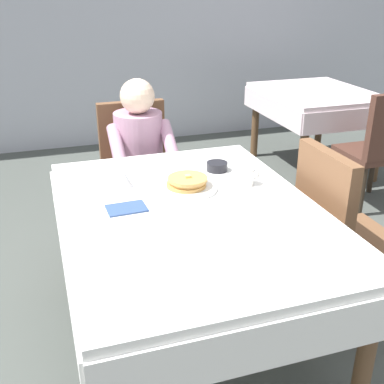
# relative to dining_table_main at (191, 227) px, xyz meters

# --- Properties ---
(ground_plane) EXTENTS (14.00, 14.00, 0.00)m
(ground_plane) POSITION_rel_dining_table_main_xyz_m (0.00, 0.00, -0.65)
(ground_plane) COLOR #474C47
(dining_table_main) EXTENTS (1.12, 1.52, 0.74)m
(dining_table_main) POSITION_rel_dining_table_main_xyz_m (0.00, 0.00, 0.00)
(dining_table_main) COLOR white
(dining_table_main) RESTS_ON ground
(chair_diner) EXTENTS (0.44, 0.45, 0.93)m
(chair_diner) POSITION_rel_dining_table_main_xyz_m (-0.01, 1.17, -0.12)
(chair_diner) COLOR brown
(chair_diner) RESTS_ON ground
(diner_person) EXTENTS (0.40, 0.43, 1.12)m
(diner_person) POSITION_rel_dining_table_main_xyz_m (-0.01, 1.01, 0.02)
(diner_person) COLOR #B2849E
(diner_person) RESTS_ON ground
(chair_right_side) EXTENTS (0.45, 0.44, 0.93)m
(chair_right_side) POSITION_rel_dining_table_main_xyz_m (0.77, 0.00, -0.12)
(chair_right_side) COLOR brown
(chair_right_side) RESTS_ON ground
(plate_breakfast) EXTENTS (0.28, 0.28, 0.02)m
(plate_breakfast) POSITION_rel_dining_table_main_xyz_m (0.05, 0.20, 0.10)
(plate_breakfast) COLOR white
(plate_breakfast) RESTS_ON dining_table_main
(breakfast_stack) EXTENTS (0.19, 0.19, 0.06)m
(breakfast_stack) POSITION_rel_dining_table_main_xyz_m (0.05, 0.21, 0.13)
(breakfast_stack) COLOR tan
(breakfast_stack) RESTS_ON plate_breakfast
(cup_coffee) EXTENTS (0.11, 0.08, 0.08)m
(cup_coffee) POSITION_rel_dining_table_main_xyz_m (0.34, 0.17, 0.13)
(cup_coffee) COLOR white
(cup_coffee) RESTS_ON dining_table_main
(bowl_butter) EXTENTS (0.11, 0.11, 0.04)m
(bowl_butter) POSITION_rel_dining_table_main_xyz_m (0.27, 0.40, 0.11)
(bowl_butter) COLOR black
(bowl_butter) RESTS_ON dining_table_main
(syrup_pitcher) EXTENTS (0.08, 0.08, 0.07)m
(syrup_pitcher) POSITION_rel_dining_table_main_xyz_m (-0.23, 0.33, 0.13)
(syrup_pitcher) COLOR silver
(syrup_pitcher) RESTS_ON dining_table_main
(fork_left_of_plate) EXTENTS (0.03, 0.18, 0.00)m
(fork_left_of_plate) POSITION_rel_dining_table_main_xyz_m (-0.14, 0.18, 0.09)
(fork_left_of_plate) COLOR silver
(fork_left_of_plate) RESTS_ON dining_table_main
(knife_right_of_plate) EXTENTS (0.04, 0.20, 0.00)m
(knife_right_of_plate) POSITION_rel_dining_table_main_xyz_m (0.24, 0.18, 0.09)
(knife_right_of_plate) COLOR silver
(knife_right_of_plate) RESTS_ON dining_table_main
(spoon_near_edge) EXTENTS (0.15, 0.04, 0.00)m
(spoon_near_edge) POSITION_rel_dining_table_main_xyz_m (0.09, -0.11, 0.09)
(spoon_near_edge) COLOR silver
(spoon_near_edge) RESTS_ON dining_table_main
(napkin_folded) EXTENTS (0.17, 0.13, 0.01)m
(napkin_folded) POSITION_rel_dining_table_main_xyz_m (-0.27, 0.08, 0.09)
(napkin_folded) COLOR #334C7F
(napkin_folded) RESTS_ON dining_table_main
(background_table_far) EXTENTS (0.92, 1.12, 0.74)m
(background_table_far) POSITION_rel_dining_table_main_xyz_m (1.83, 1.98, -0.03)
(background_table_far) COLOR silver
(background_table_far) RESTS_ON ground
(background_chair_empty) EXTENTS (0.44, 0.45, 0.93)m
(background_chair_empty) POSITION_rel_dining_table_main_xyz_m (1.83, 1.03, -0.12)
(background_chair_empty) COLOR #4C2D23
(background_chair_empty) RESTS_ON ground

